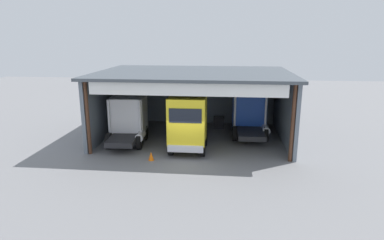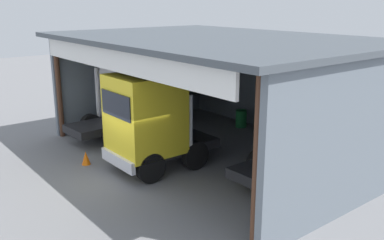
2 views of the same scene
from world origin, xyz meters
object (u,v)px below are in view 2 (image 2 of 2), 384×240
(truck_white_center_bay, at_px, (126,101))
(tool_cart, at_px, (289,139))
(traffic_cone, at_px, (86,158))
(oil_drum, at_px, (241,119))
(truck_blue_center_right_bay, at_px, (315,126))
(truck_yellow_right_bay, at_px, (150,121))

(truck_white_center_bay, distance_m, tool_cart, 7.97)
(tool_cart, xyz_separation_m, traffic_cone, (-4.04, -7.88, -0.22))
(oil_drum, xyz_separation_m, tool_cart, (3.98, -0.94, 0.05))
(truck_white_center_bay, relative_size, traffic_cone, 8.17)
(truck_blue_center_right_bay, bearing_deg, oil_drum, 157.67)
(truck_yellow_right_bay, relative_size, tool_cart, 4.42)
(oil_drum, relative_size, tool_cart, 0.90)
(oil_drum, bearing_deg, traffic_cone, -90.39)
(truck_white_center_bay, height_order, traffic_cone, truck_white_center_bay)
(truck_blue_center_right_bay, bearing_deg, truck_yellow_right_bay, -134.32)
(truck_yellow_right_bay, bearing_deg, traffic_cone, 39.97)
(truck_yellow_right_bay, bearing_deg, tool_cart, -107.54)
(tool_cart, relative_size, traffic_cone, 1.79)
(truck_white_center_bay, relative_size, truck_yellow_right_bay, 1.03)
(truck_yellow_right_bay, bearing_deg, truck_blue_center_right_bay, -133.75)
(truck_yellow_right_bay, xyz_separation_m, traffic_cone, (-2.11, -1.77, -1.73))
(oil_drum, bearing_deg, truck_yellow_right_bay, -73.81)
(oil_drum, bearing_deg, tool_cart, -13.24)
(truck_white_center_bay, xyz_separation_m, truck_blue_center_right_bay, (8.83, 2.93, 0.20))
(truck_yellow_right_bay, xyz_separation_m, truck_blue_center_right_bay, (4.32, 4.52, -0.07))
(truck_white_center_bay, xyz_separation_m, oil_drum, (2.46, 5.47, -1.30))
(tool_cart, bearing_deg, truck_yellow_right_bay, -107.50)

